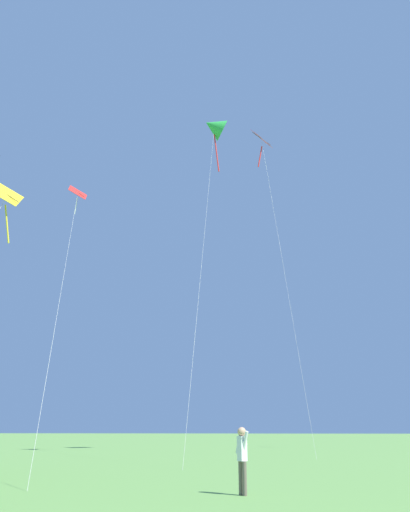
{
  "coord_description": "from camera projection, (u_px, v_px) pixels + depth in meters",
  "views": [
    {
      "loc": [
        -0.67,
        -3.72,
        1.66
      ],
      "look_at": [
        -4.5,
        27.97,
        12.32
      ],
      "focal_mm": 36.39,
      "sensor_mm": 36.0,
      "label": 1
    }
  ],
  "objects": [
    {
      "name": "kite_green_small",
      "position": [
        214.0,
        127.0,
        40.45
      ],
      "size": [
        2.47,
        12.67,
        25.15
      ],
      "color": "green",
      "rests_on": "ground_plane"
    },
    {
      "name": "kite_yellow_diamond",
      "position": [
        4.0,
        206.0,
        21.56
      ],
      "size": [
        1.44,
        5.16,
        11.7
      ],
      "color": "yellow",
      "rests_on": "ground_plane"
    },
    {
      "name": "kite_red_high",
      "position": [
        76.0,
        205.0,
        28.11
      ],
      "size": [
        3.94,
        10.92,
        14.79
      ],
      "color": "red",
      "rests_on": "ground_plane"
    },
    {
      "name": "kite_pink_low",
      "position": [
        262.0,
        148.0,
        44.08
      ],
      "size": [
        3.34,
        8.32,
        26.22
      ],
      "color": "pink",
      "rests_on": "ground_plane"
    },
    {
      "name": "person_in_red_shirt",
      "position": [
        242.0,
        454.0,
        13.92
      ],
      "size": [
        0.41,
        0.47,
        1.71
      ],
      "color": "#665B4C",
      "rests_on": "ground_plane"
    }
  ]
}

